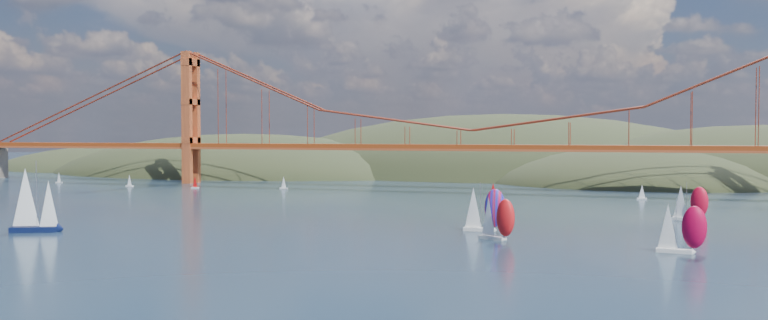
{
  "coord_description": "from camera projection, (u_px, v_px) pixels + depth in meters",
  "views": [
    {
      "loc": [
        57.24,
        -91.91,
        20.77
      ],
      "look_at": [
        -4.04,
        90.0,
        14.02
      ],
      "focal_mm": 35.0,
      "sensor_mm": 36.0,
      "label": 1
    }
  ],
  "objects": [
    {
      "name": "ground",
      "position": [
        209.0,
        280.0,
        106.04
      ],
      "size": [
        1200.0,
        1200.0,
        0.0
      ],
      "primitive_type": "plane",
      "color": "black",
      "rests_on": "ground"
    },
    {
      "name": "headlands",
      "position": [
        608.0,
        204.0,
        355.69
      ],
      "size": [
        725.0,
        225.0,
        96.0
      ],
      "color": "black",
      "rests_on": "ground"
    },
    {
      "name": "bridge",
      "position": [
        468.0,
        103.0,
        275.94
      ],
      "size": [
        552.0,
        12.0,
        55.0
      ],
      "color": "maroon",
      "rests_on": "ground"
    },
    {
      "name": "sloop_navy",
      "position": [
        32.0,
        201.0,
        157.62
      ],
      "size": [
        10.35,
        8.17,
        15.08
      ],
      "rotation": [
        0.0,
        0.0,
        0.45
      ],
      "color": "black",
      "rests_on": "ground"
    },
    {
      "name": "racer_0",
      "position": [
        496.0,
        218.0,
        145.74
      ],
      "size": [
        8.23,
        6.15,
        9.28
      ],
      "rotation": [
        0.0,
        0.0,
        -0.48
      ],
      "color": "silver",
      "rests_on": "ground"
    },
    {
      "name": "racer_1",
      "position": [
        680.0,
        228.0,
        129.74
      ],
      "size": [
        8.38,
        3.76,
        9.49
      ],
      "rotation": [
        0.0,
        0.0,
        -0.11
      ],
      "color": "silver",
      "rests_on": "ground"
    },
    {
      "name": "racer_3",
      "position": [
        689.0,
        202.0,
        178.24
      ],
      "size": [
        8.34,
        4.84,
        9.35
      ],
      "rotation": [
        0.0,
        0.0,
        -0.27
      ],
      "color": "white",
      "rests_on": "ground"
    },
    {
      "name": "racer_rwb",
      "position": [
        484.0,
        208.0,
        158.69
      ],
      "size": [
        9.02,
        3.66,
        10.39
      ],
      "rotation": [
        0.0,
        0.0,
        -0.02
      ],
      "color": "silver",
      "rests_on": "ground"
    },
    {
      "name": "distant_boat_0",
      "position": [
        59.0,
        177.0,
        314.24
      ],
      "size": [
        3.0,
        2.0,
        4.7
      ],
      "color": "silver",
      "rests_on": "ground"
    },
    {
      "name": "distant_boat_1",
      "position": [
        129.0,
        180.0,
        293.47
      ],
      "size": [
        3.0,
        2.0,
        4.7
      ],
      "color": "silver",
      "rests_on": "ground"
    },
    {
      "name": "distant_boat_2",
      "position": [
        195.0,
        182.0,
        283.73
      ],
      "size": [
        3.0,
        2.0,
        4.7
      ],
      "color": "silver",
      "rests_on": "ground"
    },
    {
      "name": "distant_boat_3",
      "position": [
        284.0,
        183.0,
        281.34
      ],
      "size": [
        3.0,
        2.0,
        4.7
      ],
      "color": "silver",
      "rests_on": "ground"
    },
    {
      "name": "distant_boat_8",
      "position": [
        642.0,
        192.0,
        236.03
      ],
      "size": [
        3.0,
        2.0,
        4.7
      ],
      "color": "silver",
      "rests_on": "ground"
    },
    {
      "name": "distant_boat_9",
      "position": [
        493.0,
        190.0,
        244.41
      ],
      "size": [
        3.0,
        2.0,
        4.7
      ],
      "color": "silver",
      "rests_on": "ground"
    }
  ]
}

